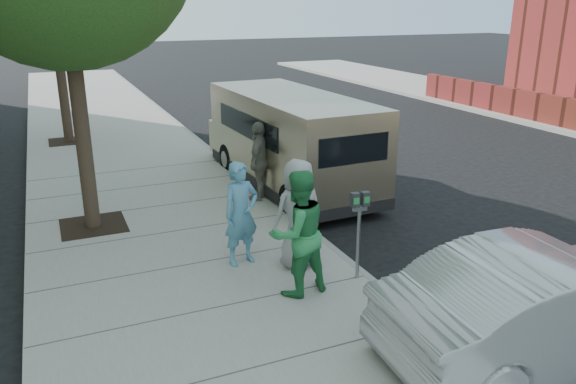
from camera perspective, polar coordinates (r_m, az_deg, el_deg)
The scene contains 10 objects.
ground at distance 9.71m, azimuth -4.02°, elevation -7.07°, with size 120.00×120.00×0.00m, color black.
sidewalk at distance 9.43m, azimuth -9.81°, elevation -7.63°, with size 5.00×60.00×0.15m, color gray.
curb_face at distance 10.19m, azimuth 3.64°, elevation -5.29°, with size 0.12×60.00×0.16m, color gray.
parking_meter at distance 8.48m, azimuth 7.27°, elevation -2.52°, with size 0.30×0.12×1.40m.
van at distance 13.23m, azimuth 0.06°, elevation 5.43°, with size 2.23×6.09×2.23m.
sedan at distance 7.66m, azimuth 25.42°, elevation -10.27°, with size 1.56×4.46×1.47m, color #B1B3B9.
person_officer at distance 9.02m, azimuth -4.80°, elevation -2.21°, with size 0.62×0.41×1.71m, color #5595B6.
person_green_shirt at distance 8.03m, azimuth 1.01°, elevation -4.21°, with size 0.91×0.71×1.87m, color #2E8F4C.
person_gray_shirt at distance 8.90m, azimuth 1.05°, elevation -2.21°, with size 0.87×0.56×1.77m, color #99989A.
person_striped_polo at distance 12.03m, azimuth -2.92°, elevation 3.18°, with size 1.00×0.42×1.70m, color gray.
Camera 1 is at (-2.87, -8.27, 4.20)m, focal length 35.00 mm.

